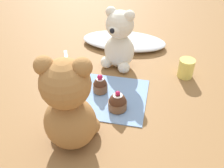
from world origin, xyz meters
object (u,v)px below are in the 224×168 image
cupcake_near_cream_bear (100,85)px  juice_glass (186,68)px  teddy_bear_tan (69,106)px  cupcake_near_tan_bear (118,103)px  teddy_bear_cream (119,41)px  teaspoon (66,59)px

cupcake_near_cream_bear → juice_glass: (0.28, 0.15, 0.01)m
teddy_bear_tan → juice_glass: bearing=-135.6°
cupcake_near_tan_bear → teddy_bear_cream: bearing=99.5°
cupcake_near_cream_bear → teaspoon: (-0.18, 0.17, -0.03)m
cupcake_near_cream_bear → teaspoon: bearing=136.3°
teddy_bear_tan → juice_glass: size_ratio=3.91×
cupcake_near_cream_bear → cupcake_near_tan_bear: bearing=-45.3°
cupcake_near_cream_bear → juice_glass: 0.32m
cupcake_near_cream_bear → cupcake_near_tan_bear: (0.07, -0.07, -0.00)m
cupcake_near_cream_bear → cupcake_near_tan_bear: cupcake_near_tan_bear is taller
teddy_bear_tan → cupcake_near_tan_bear: size_ratio=4.06×
teddy_bear_cream → cupcake_near_tan_bear: 0.26m
teddy_bear_tan → teaspoon: (-0.16, 0.39, -0.13)m
juice_glass → cupcake_near_cream_bear: bearing=-151.4°
cupcake_near_tan_bear → teaspoon: 0.35m
teddy_bear_cream → teaspoon: bearing=-164.1°
teddy_bear_cream → teddy_bear_tan: (-0.05, -0.39, 0.02)m
teaspoon → juice_glass: bearing=64.3°
cupcake_near_cream_bear → teaspoon: cupcake_near_cream_bear is taller
teddy_bear_tan → juice_glass: 0.49m
juice_glass → teddy_bear_tan: bearing=-128.8°
cupcake_near_tan_bear → juice_glass: bearing=47.4°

